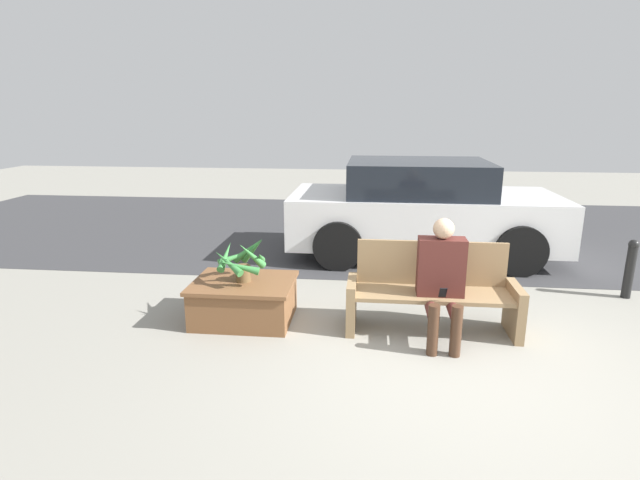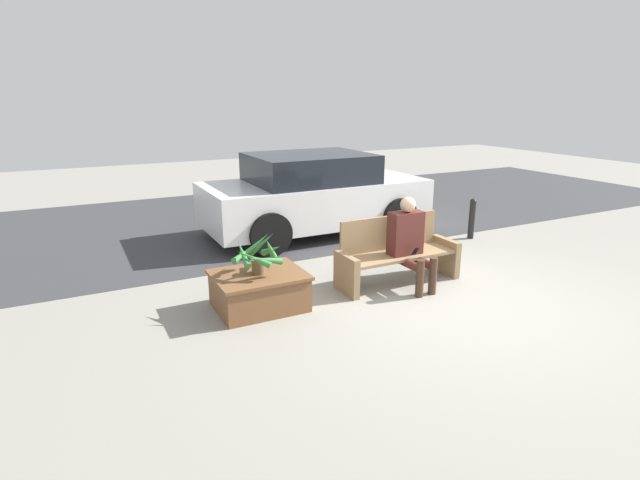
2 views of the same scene
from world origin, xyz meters
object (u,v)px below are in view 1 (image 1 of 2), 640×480
bench (432,292)px  parked_car (421,209)px  planter_box (244,299)px  potted_plant (243,259)px  bollard_post (630,267)px  person_seated (442,276)px

bench → parked_car: parked_car is taller
bench → planter_box: 1.98m
potted_plant → parked_car: 3.44m
parked_car → bollard_post: size_ratio=5.53×
person_seated → bollard_post: (2.40, 1.34, -0.26)m
bench → potted_plant: size_ratio=2.73×
person_seated → bollard_post: bearing=29.3°
bollard_post → parked_car: bearing=145.4°
potted_plant → bench: bearing=-0.6°
person_seated → bollard_post: size_ratio=1.66×
bench → person_seated: (0.06, -0.20, 0.24)m
bench → planter_box: bearing=179.6°
bollard_post → planter_box: bearing=-165.6°
bench → bollard_post: 2.71m
bench → person_seated: size_ratio=1.43×
planter_box → bollard_post: bearing=14.4°
person_seated → parked_car: size_ratio=0.30×
bench → parked_car: bearing=87.4°
parked_car → bollard_post: bearing=-34.6°
person_seated → parked_car: bearing=88.8°
planter_box → parked_car: size_ratio=0.27×
potted_plant → person_seated: bearing=-6.1°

